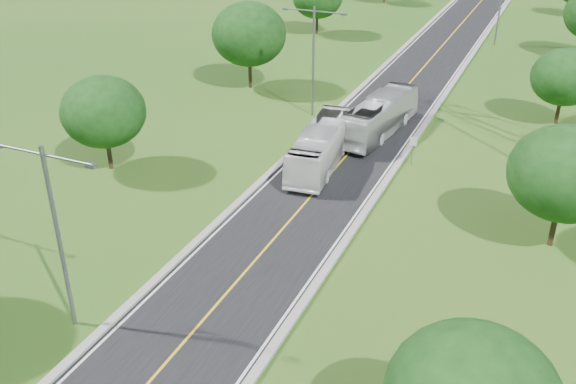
% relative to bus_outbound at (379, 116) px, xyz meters
% --- Properties ---
extents(ground, '(260.00, 260.00, 0.00)m').
position_rel_bus_outbound_xyz_m(ground, '(-0.98, 16.98, -1.69)').
color(ground, '#215217').
rests_on(ground, ground).
extents(road, '(8.00, 150.00, 0.06)m').
position_rel_bus_outbound_xyz_m(road, '(-0.98, 22.98, -1.66)').
color(road, black).
rests_on(road, ground).
extents(curb_left, '(0.50, 150.00, 0.22)m').
position_rel_bus_outbound_xyz_m(curb_left, '(-5.23, 22.98, -1.58)').
color(curb_left, gray).
rests_on(curb_left, ground).
extents(curb_right, '(0.50, 150.00, 0.22)m').
position_rel_bus_outbound_xyz_m(curb_right, '(3.27, 22.98, -1.58)').
color(curb_right, gray).
rests_on(curb_right, ground).
extents(speed_limit_sign, '(0.55, 0.09, 2.40)m').
position_rel_bus_outbound_xyz_m(speed_limit_sign, '(4.22, -5.03, -0.09)').
color(speed_limit_sign, slate).
rests_on(speed_limit_sign, ground).
extents(streetlight_near_left, '(5.90, 0.25, 10.00)m').
position_rel_bus_outbound_xyz_m(streetlight_near_left, '(-6.98, -31.02, 4.26)').
color(streetlight_near_left, slate).
rests_on(streetlight_near_left, ground).
extents(streetlight_mid_left, '(5.90, 0.25, 10.00)m').
position_rel_bus_outbound_xyz_m(streetlight_mid_left, '(-6.98, 1.98, 4.26)').
color(streetlight_mid_left, slate).
rests_on(streetlight_mid_left, ground).
extents(tree_lb, '(6.30, 6.30, 7.33)m').
position_rel_bus_outbound_xyz_m(tree_lb, '(-16.98, -15.02, 2.96)').
color(tree_lb, black).
rests_on(tree_lb, ground).
extents(tree_lc, '(7.56, 7.56, 8.79)m').
position_rel_bus_outbound_xyz_m(tree_lc, '(-15.98, 6.98, 3.89)').
color(tree_lc, black).
rests_on(tree_lc, ground).
extents(tree_rb, '(6.72, 6.72, 7.82)m').
position_rel_bus_outbound_xyz_m(tree_rb, '(15.02, -13.02, 3.27)').
color(tree_rb, black).
rests_on(tree_rb, ground).
extents(tree_rc, '(5.88, 5.88, 6.84)m').
position_rel_bus_outbound_xyz_m(tree_rc, '(14.02, 8.98, 2.65)').
color(tree_rc, black).
rests_on(tree_rc, ground).
extents(bus_outbound, '(4.08, 11.94, 3.26)m').
position_rel_bus_outbound_xyz_m(bus_outbound, '(0.00, 0.00, 0.00)').
color(bus_outbound, beige).
rests_on(bus_outbound, road).
extents(bus_inbound, '(3.94, 11.75, 3.21)m').
position_rel_bus_outbound_xyz_m(bus_inbound, '(-2.27, -7.87, -0.02)').
color(bus_inbound, white).
rests_on(bus_inbound, road).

